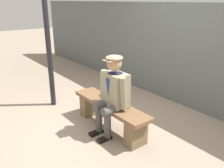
# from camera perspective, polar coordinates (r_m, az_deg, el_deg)

# --- Properties ---
(ground_plane) EXTENTS (30.00, 30.00, 0.00)m
(ground_plane) POSITION_cam_1_polar(r_m,az_deg,el_deg) (4.14, -0.47, -10.51)
(ground_plane) COLOR gray
(bench) EXTENTS (1.64, 0.38, 0.47)m
(bench) POSITION_cam_1_polar(r_m,az_deg,el_deg) (4.00, -0.48, -6.73)
(bench) COLOR brown
(bench) RESTS_ON ground
(seated_man) EXTENTS (0.60, 0.56, 1.30)m
(seated_man) POSITION_cam_1_polar(r_m,az_deg,el_deg) (3.70, 0.13, -1.85)
(seated_man) COLOR gray
(seated_man) RESTS_ON ground
(rolled_magazine) EXTENTS (0.22, 0.11, 0.05)m
(rolled_magazine) POSITION_cam_1_polar(r_m,az_deg,el_deg) (4.15, -2.23, -2.86)
(rolled_magazine) COLOR beige
(rolled_magazine) RESTS_ON bench
(stadium_wall) EXTENTS (12.00, 0.24, 2.04)m
(stadium_wall) POSITION_cam_1_polar(r_m,az_deg,el_deg) (5.06, 16.79, 6.73)
(stadium_wall) COLOR #596162
(stadium_wall) RESTS_ON ground
(lamp_post) EXTENTS (0.25, 0.25, 3.33)m
(lamp_post) POSITION_cam_1_polar(r_m,az_deg,el_deg) (4.71, -16.03, 18.96)
(lamp_post) COLOR black
(lamp_post) RESTS_ON ground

